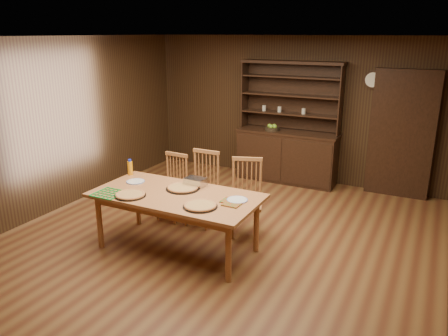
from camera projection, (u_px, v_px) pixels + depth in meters
The scene contains 20 objects.
floor at pixel (218, 240), 5.80m from camera, with size 6.00×6.00×0.00m, color brown.
room_shell at pixel (217, 124), 5.33m from camera, with size 6.00×6.00×6.00m.
china_hutch at pixel (287, 150), 7.97m from camera, with size 1.84×0.52×2.17m.
doorway at pixel (402, 134), 7.14m from camera, with size 1.00×0.18×2.10m, color black.
wall_clock at pixel (373, 80), 7.18m from camera, with size 0.30×0.05×0.30m.
dining_table at pixel (176, 199), 5.38m from camera, with size 2.07×1.04×0.75m.
chair_left at pixel (174, 185), 6.39m from camera, with size 0.42×0.40×0.97m.
chair_center at pixel (203, 185), 6.21m from camera, with size 0.44×0.42×1.06m.
chair_right at pixel (246, 194), 5.89m from camera, with size 0.54×0.53×1.05m.
pizza_left at pixel (130, 195), 5.28m from camera, with size 0.38×0.38×0.04m.
pizza_right at pixel (200, 206), 4.95m from camera, with size 0.40×0.40×0.04m.
pizza_center at pixel (183, 188), 5.52m from camera, with size 0.43×0.43×0.04m.
cooling_rack at pixel (109, 193), 5.36m from camera, with size 0.32×0.32×0.01m, color #0CA235, non-canonical shape.
plate_left at pixel (136, 181), 5.78m from camera, with size 0.24×0.24×0.02m.
plate_right at pixel (237, 200), 5.14m from camera, with size 0.25×0.25×0.02m.
foil_dish at pixel (195, 182), 5.63m from camera, with size 0.26×0.19×0.10m, color silver.
juice_bottle at pixel (130, 168), 6.05m from camera, with size 0.07×0.07×0.22m.
pot_holder_a at pixel (232, 204), 5.03m from camera, with size 0.20×0.20×0.01m, color red.
pot_holder_b at pixel (230, 201), 5.12m from camera, with size 0.18×0.18×0.01m, color red.
fruit_bowl at pixel (272, 128), 7.92m from camera, with size 0.27×0.27×0.12m.
Camera 1 is at (2.44, -4.65, 2.65)m, focal length 35.00 mm.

